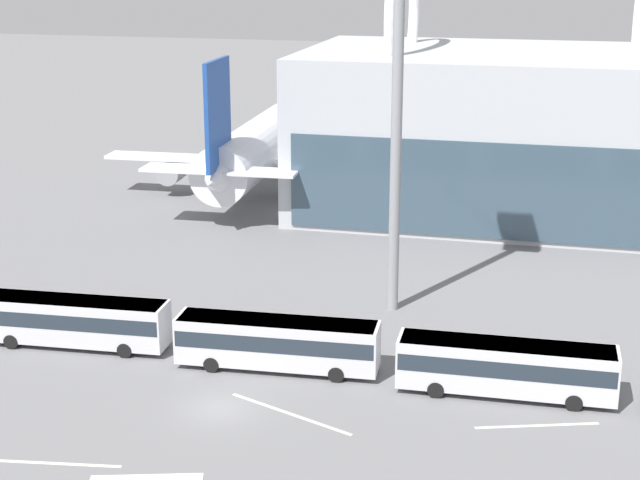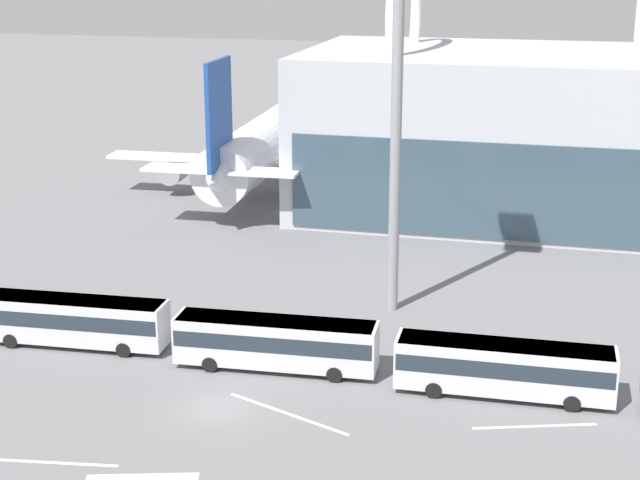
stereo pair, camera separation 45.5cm
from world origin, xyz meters
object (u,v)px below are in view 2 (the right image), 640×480
object	(u,v)px
shuttle_bus_1	(73,318)
shuttle_bus_2	(276,341)
floodlight_mast	(398,66)
shuttle_bus_3	(504,366)
airliner_at_gate_far	(257,149)

from	to	relation	value
shuttle_bus_1	shuttle_bus_2	bearing A→B (deg)	-4.62
shuttle_bus_2	shuttle_bus_1	bearing A→B (deg)	175.42
shuttle_bus_1	floodlight_mast	bearing A→B (deg)	28.44
shuttle_bus_2	shuttle_bus_3	xyz separation A→B (m)	(14.24, -0.33, 0.00)
airliner_at_gate_far	shuttle_bus_2	world-z (taller)	airliner_at_gate_far
airliner_at_gate_far	shuttle_bus_2	distance (m)	45.14
airliner_at_gate_far	shuttle_bus_1	distance (m)	42.31
airliner_at_gate_far	shuttle_bus_3	size ratio (longest dim) A/B	2.63
airliner_at_gate_far	shuttle_bus_2	size ratio (longest dim) A/B	2.62
shuttle_bus_1	shuttle_bus_3	world-z (taller)	same
airliner_at_gate_far	shuttle_bus_3	world-z (taller)	airliner_at_gate_far
shuttle_bus_1	floodlight_mast	xyz separation A→B (m)	(19.48, 12.09, 15.90)
floodlight_mast	shuttle_bus_3	bearing A→B (deg)	-54.70
airliner_at_gate_far	floodlight_mast	bearing A→B (deg)	-148.90
shuttle_bus_3	airliner_at_gate_far	bearing A→B (deg)	122.68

